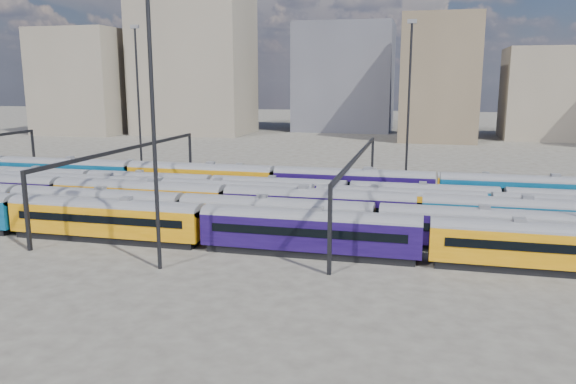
% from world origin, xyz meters
% --- Properties ---
extents(ground, '(500.00, 500.00, 0.00)m').
position_xyz_m(ground, '(0.00, 0.00, 0.00)').
color(ground, '#3D3A34').
rests_on(ground, ground).
extents(rake_0, '(129.73, 3.16, 5.33)m').
position_xyz_m(rake_0, '(-3.63, -15.00, 2.80)').
color(rake_0, black).
rests_on(rake_0, ground).
extents(rake_1, '(126.87, 3.09, 5.21)m').
position_xyz_m(rake_1, '(13.19, -10.00, 2.74)').
color(rake_1, black).
rests_on(rake_1, ground).
extents(rake_2, '(154.83, 3.23, 5.46)m').
position_xyz_m(rake_2, '(-15.95, -5.00, 2.86)').
color(rake_2, black).
rests_on(rake_2, ground).
extents(rake_3, '(120.27, 2.93, 4.93)m').
position_xyz_m(rake_3, '(4.90, 0.00, 2.59)').
color(rake_3, black).
rests_on(rake_3, ground).
extents(rake_4, '(112.11, 2.74, 4.59)m').
position_xyz_m(rake_4, '(8.33, 5.00, 2.41)').
color(rake_4, black).
rests_on(rake_4, ground).
extents(rake_5, '(156.65, 3.27, 5.52)m').
position_xyz_m(rake_5, '(-14.15, 10.00, 2.90)').
color(rake_5, black).
rests_on(rake_5, ground).
extents(rake_6, '(92.60, 2.72, 4.56)m').
position_xyz_m(rake_6, '(10.05, 15.00, 2.39)').
color(rake_6, black).
rests_on(rake_6, ground).
extents(gantry_1, '(0.35, 40.35, 8.03)m').
position_xyz_m(gantry_1, '(-20.00, 0.00, 6.79)').
color(gantry_1, black).
rests_on(gantry_1, ground).
extents(gantry_2, '(0.35, 40.35, 8.03)m').
position_xyz_m(gantry_2, '(10.00, 0.00, 6.79)').
color(gantry_2, black).
rests_on(gantry_2, ground).
extents(mast_1, '(1.40, 0.50, 25.60)m').
position_xyz_m(mast_1, '(-30.00, 22.00, 13.97)').
color(mast_1, black).
rests_on(mast_1, ground).
extents(mast_2, '(1.40, 0.50, 25.60)m').
position_xyz_m(mast_2, '(-5.00, -22.00, 13.97)').
color(mast_2, black).
rests_on(mast_2, ground).
extents(mast_3, '(1.40, 0.50, 25.60)m').
position_xyz_m(mast_3, '(15.00, 24.00, 13.97)').
color(mast_3, black).
rests_on(mast_3, ground).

